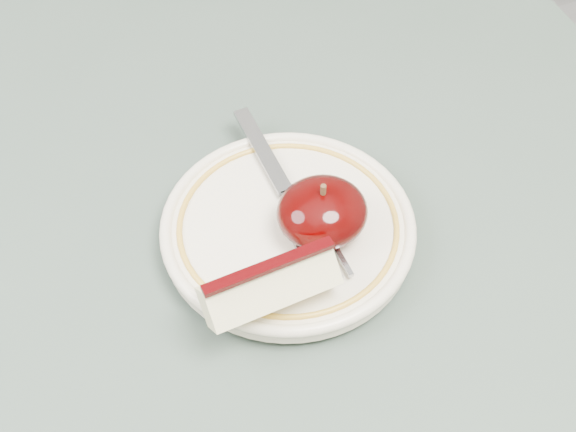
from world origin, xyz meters
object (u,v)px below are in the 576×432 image
object	(u,v)px
table	(154,331)
fork	(287,194)
plate	(288,228)
apple_half	(322,212)

from	to	relation	value
table	fork	bearing A→B (deg)	4.44
table	plate	bearing A→B (deg)	-7.42
table	fork	world-z (taller)	fork
plate	fork	xyz separation A→B (m)	(0.01, 0.02, 0.01)
table	apple_half	size ratio (longest dim) A/B	13.98
table	apple_half	bearing A→B (deg)	-11.73
table	apple_half	distance (m)	0.18
table	plate	distance (m)	0.15
apple_half	fork	xyz separation A→B (m)	(-0.01, 0.04, -0.01)
fork	apple_half	bearing A→B (deg)	-163.18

